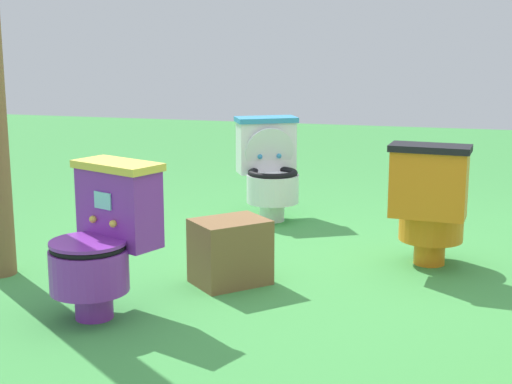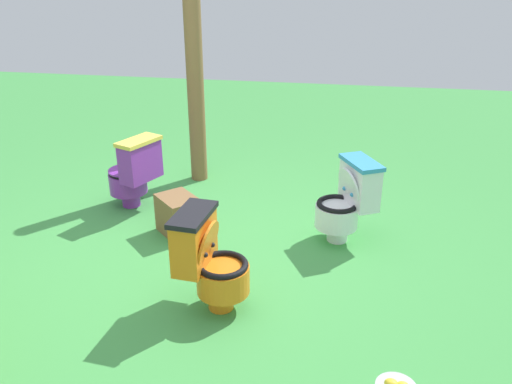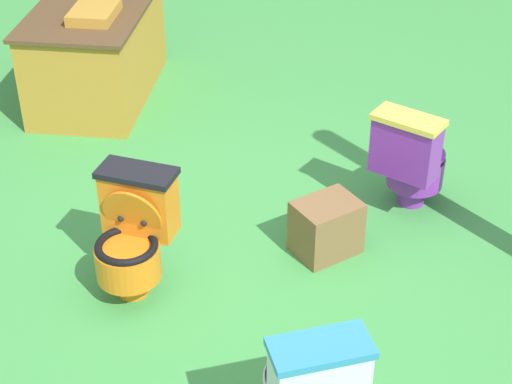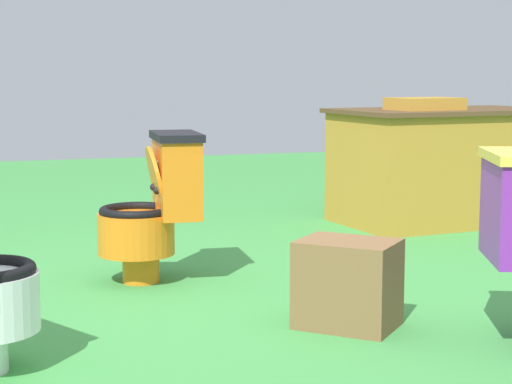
{
  "view_description": "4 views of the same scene",
  "coord_description": "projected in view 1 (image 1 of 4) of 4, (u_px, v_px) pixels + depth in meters",
  "views": [
    {
      "loc": [
        4.03,
        0.73,
        1.33
      ],
      "look_at": [
        -0.15,
        -0.39,
        0.42
      ],
      "focal_mm": 53.67,
      "sensor_mm": 36.0,
      "label": 1
    },
    {
      "loc": [
        -1.17,
        3.57,
        2.25
      ],
      "look_at": [
        -0.48,
        -0.23,
        0.55
      ],
      "focal_mm": 36.71,
      "sensor_mm": 36.0,
      "label": 2
    },
    {
      "loc": [
        -3.81,
        -0.94,
        3.17
      ],
      "look_at": [
        0.01,
        -0.05,
        0.54
      ],
      "focal_mm": 58.61,
      "sensor_mm": 36.0,
      "label": 3
    },
    {
      "loc": [
        -1.17,
        -3.62,
        1.01
      ],
      "look_at": [
        -0.01,
        -0.08,
        0.51
      ],
      "focal_mm": 62.66,
      "sensor_mm": 36.0,
      "label": 4
    }
  ],
  "objects": [
    {
      "name": "ground",
      "position": [
        317.0,
        275.0,
        4.27
      ],
      "size": [
        14.0,
        14.0,
        0.0
      ],
      "primitive_type": "plane",
      "color": "#429947"
    },
    {
      "name": "toilet_orange",
      "position": [
        430.0,
        204.0,
        4.33
      ],
      "size": [
        0.52,
        0.45,
        0.73
      ],
      "rotation": [
        0.0,
        0.0,
        1.48
      ],
      "color": "orange",
      "rests_on": "ground"
    },
    {
      "name": "toilet_white",
      "position": [
        270.0,
        168.0,
        5.48
      ],
      "size": [
        0.62,
        0.59,
        0.73
      ],
      "rotation": [
        0.0,
        0.0,
        5.2
      ],
      "color": "white",
      "rests_on": "ground"
    },
    {
      "name": "toilet_purple",
      "position": [
        103.0,
        239.0,
        3.61
      ],
      "size": [
        0.61,
        0.56,
        0.73
      ],
      "rotation": [
        0.0,
        0.0,
        4.32
      ],
      "color": "purple",
      "rests_on": "ground"
    },
    {
      "name": "small_crate",
      "position": [
        230.0,
        252.0,
        4.09
      ],
      "size": [
        0.47,
        0.47,
        0.35
      ],
      "primitive_type": "cube",
      "rotation": [
        0.0,
        0.0,
        5.51
      ],
      "color": "brown",
      "rests_on": "ground"
    }
  ]
}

